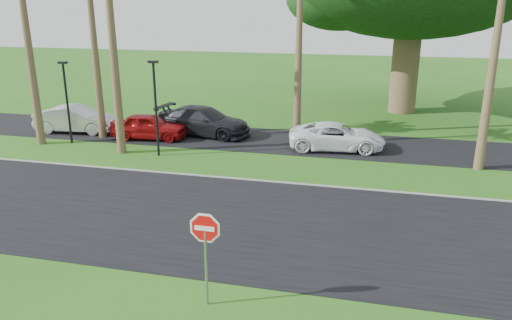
{
  "coord_description": "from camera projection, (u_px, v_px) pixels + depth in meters",
  "views": [
    {
      "loc": [
        4.27,
        -13.27,
        7.27
      ],
      "look_at": [
        0.2,
        3.42,
        1.8
      ],
      "focal_mm": 35.0,
      "sensor_mm": 36.0,
      "label": 1
    }
  ],
  "objects": [
    {
      "name": "road",
      "position": [
        241.0,
        221.0,
        17.3
      ],
      "size": [
        120.0,
        8.0,
        0.02
      ],
      "primitive_type": "cube",
      "color": "black",
      "rests_on": "ground"
    },
    {
      "name": "car_minivan",
      "position": [
        337.0,
        137.0,
        25.46
      ],
      "size": [
        5.07,
        2.77,
        1.35
      ],
      "primitive_type": "imported",
      "rotation": [
        0.0,
        0.0,
        1.68
      ],
      "color": "white",
      "rests_on": "ground"
    },
    {
      "name": "ground",
      "position": [
        224.0,
        247.0,
        15.45
      ],
      "size": [
        120.0,
        120.0,
        0.0
      ],
      "primitive_type": "plane",
      "color": "#215B16",
      "rests_on": "ground"
    },
    {
      "name": "car_silver",
      "position": [
        76.0,
        119.0,
        28.81
      ],
      "size": [
        4.75,
        2.07,
        1.52
      ],
      "primitive_type": "imported",
      "rotation": [
        0.0,
        0.0,
        1.67
      ],
      "color": "#B2B5BA",
      "rests_on": "ground"
    },
    {
      "name": "stop_sign_near",
      "position": [
        205.0,
        240.0,
        12.02
      ],
      "size": [
        1.05,
        0.07,
        2.62
      ],
      "color": "gray",
      "rests_on": "ground"
    },
    {
      "name": "streetlight_left",
      "position": [
        67.0,
        97.0,
        26.08
      ],
      "size": [
        0.45,
        0.25,
        4.34
      ],
      "color": "black",
      "rests_on": "ground"
    },
    {
      "name": "car_dark",
      "position": [
        204.0,
        121.0,
        28.23
      ],
      "size": [
        5.71,
        3.02,
        1.58
      ],
      "primitive_type": "imported",
      "rotation": [
        0.0,
        0.0,
        1.42
      ],
      "color": "black",
      "rests_on": "ground"
    },
    {
      "name": "car_red",
      "position": [
        149.0,
        127.0,
        27.42
      ],
      "size": [
        4.29,
        2.1,
        1.41
      ],
      "primitive_type": "imported",
      "rotation": [
        0.0,
        0.0,
        1.68
      ],
      "color": "maroon",
      "rests_on": "ground"
    },
    {
      "name": "parking_strip",
      "position": [
        292.0,
        142.0,
        27.02
      ],
      "size": [
        120.0,
        5.0,
        0.02
      ],
      "primitive_type": "cube",
      "color": "black",
      "rests_on": "ground"
    },
    {
      "name": "streetlight_right",
      "position": [
        156.0,
        102.0,
        23.87
      ],
      "size": [
        0.45,
        0.25,
        4.64
      ],
      "color": "black",
      "rests_on": "ground"
    },
    {
      "name": "curb",
      "position": [
        266.0,
        181.0,
        21.04
      ],
      "size": [
        120.0,
        0.12,
        0.06
      ],
      "primitive_type": "cube",
      "color": "gray",
      "rests_on": "ground"
    }
  ]
}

